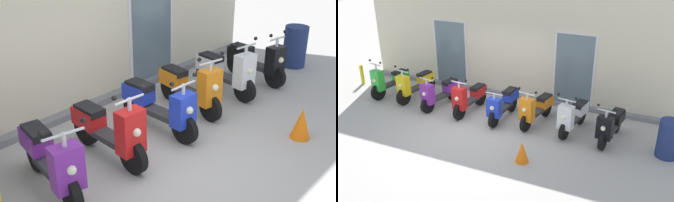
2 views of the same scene
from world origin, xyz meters
The scene contains 13 objects.
ground_plane centered at (0.00, 0.00, 0.00)m, with size 40.00×40.00×0.00m, color #A8A39E.
storefront_facade centered at (0.00, 2.71, 1.97)m, with size 10.50×0.50×4.05m.
scooter_green centered at (-3.56, 1.01, 0.50)m, with size 0.59×1.61×1.31m.
scooter_yellow centered at (-2.58, 1.06, 0.50)m, with size 0.62×1.65×1.23m.
scooter_purple centered at (-1.54, 0.89, 0.47)m, with size 0.69×1.59×1.19m.
scooter_red centered at (-0.53, 0.91, 0.47)m, with size 0.56×1.64×1.25m.
scooter_blue centered at (0.56, 0.93, 0.47)m, with size 0.58×1.64×1.11m.
scooter_orange centered at (1.53, 1.03, 0.48)m, with size 0.67×1.60×1.21m.
scooter_white centered at (2.58, 0.98, 0.48)m, with size 0.62×1.54×1.23m.
scooter_black centered at (3.59, 0.90, 0.45)m, with size 0.59×1.53×1.17m.
trash_bin centered at (4.97, 0.71, 0.47)m, with size 0.53×0.53×0.94m, color navy.
curb_bollard centered at (-5.13, 1.39, 0.35)m, with size 0.12×0.12×0.70m, color yellow.
traffic_cone centered at (1.90, -0.94, 0.26)m, with size 0.32×0.32×0.52m, color orange.
Camera 2 is at (4.66, -7.95, 4.92)m, focal length 40.41 mm.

